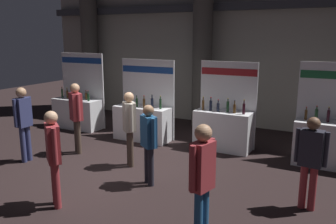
{
  "coord_description": "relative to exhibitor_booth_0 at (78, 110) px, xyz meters",
  "views": [
    {
      "loc": [
        4.23,
        -6.09,
        2.94
      ],
      "look_at": [
        0.44,
        1.22,
        1.12
      ],
      "focal_mm": 37.21,
      "sensor_mm": 36.0,
      "label": 1
    }
  ],
  "objects": [
    {
      "name": "exhibitor_booth_3",
      "position": [
        7.42,
        0.02,
        0.02
      ],
      "size": [
        1.64,
        0.66,
        2.36
      ],
      "color": "white",
      "rests_on": "ground_plane"
    },
    {
      "name": "exhibitor_booth_2",
      "position": [
        4.86,
        0.08,
        0.01
      ],
      "size": [
        1.53,
        0.66,
        2.28
      ],
      "color": "white",
      "rests_on": "ground_plane"
    },
    {
      "name": "visitor_1",
      "position": [
        4.27,
        -2.74,
        0.37
      ],
      "size": [
        0.44,
        0.38,
        1.63
      ],
      "rotation": [
        0.0,
        0.0,
        2.53
      ],
      "color": "#23232D",
      "rests_on": "ground_plane"
    },
    {
      "name": "visitor_7",
      "position": [
        7.2,
        -2.38,
        0.37
      ],
      "size": [
        0.54,
        0.26,
        1.64
      ],
      "rotation": [
        0.0,
        0.0,
        6.17
      ],
      "color": "maroon",
      "rests_on": "ground_plane"
    },
    {
      "name": "visitor_6",
      "position": [
        1.68,
        -1.92,
        0.48
      ],
      "size": [
        0.46,
        0.4,
        1.79
      ],
      "rotation": [
        0.0,
        0.0,
        5.73
      ],
      "color": "#47382D",
      "rests_on": "ground_plane"
    },
    {
      "name": "visitor_5",
      "position": [
        3.36,
        -2.06,
        0.42
      ],
      "size": [
        0.39,
        0.39,
        1.72
      ],
      "rotation": [
        0.0,
        0.0,
        5.52
      ],
      "color": "#47382D",
      "rests_on": "ground_plane"
    },
    {
      "name": "hall_colonnade",
      "position": [
        3.4,
        2.63,
        2.75
      ],
      "size": [
        12.81,
        1.08,
        6.94
      ],
      "color": "gray",
      "rests_on": "ground_plane"
    },
    {
      "name": "visitor_0",
      "position": [
        3.29,
        -4.28,
        0.43
      ],
      "size": [
        0.49,
        0.42,
        1.71
      ],
      "rotation": [
        0.0,
        0.0,
        5.62
      ],
      "color": "maroon",
      "rests_on": "ground_plane"
    },
    {
      "name": "ground_plane",
      "position": [
        3.4,
        -2.3,
        -0.59
      ],
      "size": [
        25.62,
        25.62,
        0.0
      ],
      "primitive_type": "plane",
      "color": "black"
    },
    {
      "name": "exhibitor_booth_1",
      "position": [
        2.53,
        -0.14,
        -0.01
      ],
      "size": [
        1.7,
        0.66,
        2.28
      ],
      "color": "white",
      "rests_on": "ground_plane"
    },
    {
      "name": "visitor_3",
      "position": [
        5.99,
        -4.22,
        0.47
      ],
      "size": [
        0.29,
        0.49,
        1.79
      ],
      "rotation": [
        0.0,
        0.0,
        1.31
      ],
      "color": "navy",
      "rests_on": "ground_plane"
    },
    {
      "name": "visitor_2",
      "position": [
        1.01,
        -2.96,
        0.46
      ],
      "size": [
        0.24,
        0.5,
        1.78
      ],
      "rotation": [
        0.0,
        0.0,
        1.55
      ],
      "color": "navy",
      "rests_on": "ground_plane"
    },
    {
      "name": "exhibitor_booth_0",
      "position": [
        0.0,
        0.0,
        0.0
      ],
      "size": [
        1.66,
        0.66,
        2.4
      ],
      "color": "white",
      "rests_on": "ground_plane"
    }
  ]
}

